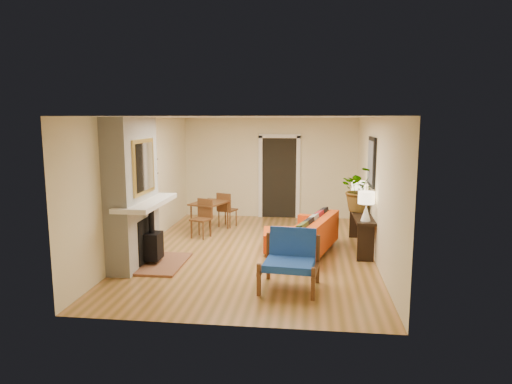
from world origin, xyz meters
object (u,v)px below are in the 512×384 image
lamp_near (366,203)px  houseplant (361,189)px  blue_chair (291,256)px  lamp_far (358,191)px  ottoman (284,240)px  console_table (361,220)px  sofa (309,237)px  dining_table (212,208)px

lamp_near → houseplant: houseplant is taller
blue_chair → lamp_far: 3.29m
ottoman → blue_chair: (0.20, -1.86, 0.24)m
ottoman → houseplant: (1.49, 0.59, 0.94)m
blue_chair → console_table: 2.60m
sofa → console_table: (1.02, 0.49, 0.24)m
ottoman → dining_table: (-1.74, 1.42, 0.31)m
sofa → dining_table: 2.70m
sofa → lamp_near: (1.02, -0.21, 0.72)m
sofa → console_table: size_ratio=1.15×
dining_table → ottoman: bearing=-39.3°
ottoman → blue_chair: 1.89m
sofa → console_table: 1.15m
lamp_far → houseplant: size_ratio=0.59×
lamp_far → lamp_near: bearing=-90.0°
lamp_near → houseplant: size_ratio=0.59×
sofa → console_table: bearing=25.5°
sofa → houseplant: 1.48m
sofa → lamp_near: lamp_near is taller
sofa → blue_chair: size_ratio=2.29×
lamp_near → dining_table: bearing=151.8°
console_table → ottoman: bearing=-165.7°
sofa → ottoman: sofa is taller
sofa → dining_table: size_ratio=1.34×
console_table → lamp_near: 0.85m
sofa → houseplant: bearing=34.4°
dining_table → lamp_far: (3.24, -0.32, 0.52)m
lamp_far → houseplant: houseplant is taller
console_table → lamp_far: 0.87m
houseplant → console_table: bearing=-87.2°
ottoman → lamp_near: 1.74m
console_table → lamp_near: lamp_near is taller
sofa → lamp_far: (1.02, 1.21, 0.72)m
lamp_near → sofa: bearing=168.3°
ottoman → lamp_far: lamp_far is taller
blue_chair → console_table: (1.30, 2.25, 0.10)m
sofa → houseplant: (1.01, 0.69, 0.84)m
blue_chair → lamp_near: 2.10m
dining_table → console_table: dining_table is taller
lamp_near → lamp_far: 1.42m
dining_table → blue_chair: bearing=-59.4°
dining_table → console_table: size_ratio=0.85×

